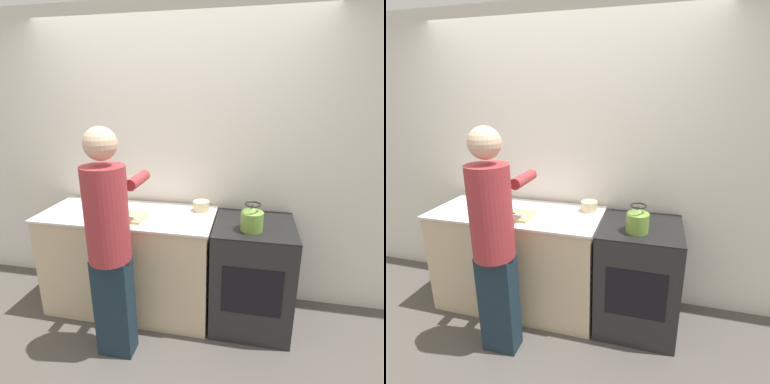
{
  "view_description": "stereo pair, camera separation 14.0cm",
  "coord_description": "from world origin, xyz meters",
  "views": [
    {
      "loc": [
        0.67,
        -1.91,
        1.84
      ],
      "look_at": [
        0.25,
        0.22,
        1.16
      ],
      "focal_mm": 28.0,
      "sensor_mm": 36.0,
      "label": 1
    },
    {
      "loc": [
        0.8,
        -1.88,
        1.84
      ],
      "look_at": [
        0.25,
        0.22,
        1.16
      ],
      "focal_mm": 28.0,
      "sensor_mm": 36.0,
      "label": 2
    }
  ],
  "objects": [
    {
      "name": "ground_plane",
      "position": [
        0.0,
        0.0,
        0.0
      ],
      "size": [
        12.0,
        12.0,
        0.0
      ],
      "primitive_type": "plane",
      "color": "#4C4742"
    },
    {
      "name": "wall_back",
      "position": [
        0.0,
        0.69,
        1.3
      ],
      "size": [
        8.0,
        0.05,
        2.6
      ],
      "color": "silver",
      "rests_on": "ground_plane"
    },
    {
      "name": "counter",
      "position": [
        -0.33,
        0.31,
        0.46
      ],
      "size": [
        1.47,
        0.64,
        0.91
      ],
      "color": "#C6B28E",
      "rests_on": "ground_plane"
    },
    {
      "name": "oven",
      "position": [
        0.73,
        0.31,
        0.45
      ],
      "size": [
        0.63,
        0.62,
        0.9
      ],
      "color": "black",
      "rests_on": "ground_plane"
    },
    {
      "name": "person",
      "position": [
        -0.24,
        -0.21,
        0.93
      ],
      "size": [
        0.33,
        0.57,
        1.68
      ],
      "color": "#172A36",
      "rests_on": "ground_plane"
    },
    {
      "name": "cutting_board",
      "position": [
        -0.28,
        0.21,
        0.92
      ],
      "size": [
        0.29,
        0.25,
        0.02
      ],
      "color": "tan",
      "rests_on": "counter"
    },
    {
      "name": "knife",
      "position": [
        -0.27,
        0.19,
        0.93
      ],
      "size": [
        0.19,
        0.11,
        0.01
      ],
      "rotation": [
        0.0,
        0.0,
        -0.4
      ],
      "color": "silver",
      "rests_on": "cutting_board"
    },
    {
      "name": "kettle",
      "position": [
        0.71,
        0.19,
        0.99
      ],
      "size": [
        0.17,
        0.17,
        0.21
      ],
      "color": "olive",
      "rests_on": "oven"
    },
    {
      "name": "bowl_prep",
      "position": [
        0.28,
        0.48,
        0.95
      ],
      "size": [
        0.14,
        0.14,
        0.09
      ],
      "color": "#C6B789",
      "rests_on": "counter"
    },
    {
      "name": "canister_jar",
      "position": [
        -0.65,
        0.47,
        0.99
      ],
      "size": [
        0.17,
        0.17,
        0.16
      ],
      "color": "#756047",
      "rests_on": "counter"
    }
  ]
}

